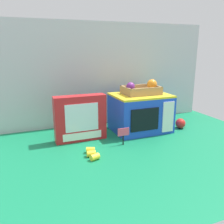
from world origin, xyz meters
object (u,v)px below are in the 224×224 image
object	(u,v)px
cookie_set_box	(80,118)
loose_toy_banana	(92,153)
food_groups_crate	(142,90)
price_sign	(123,134)
loose_toy_apple	(180,123)
toy_microwave	(140,113)

from	to	relation	value
cookie_set_box	loose_toy_banana	size ratio (longest dim) A/B	2.31
food_groups_crate	price_sign	xyz separation A→B (m)	(-0.22, -0.20, -0.21)
food_groups_crate	loose_toy_apple	bearing A→B (deg)	-15.52
food_groups_crate	loose_toy_banana	size ratio (longest dim) A/B	1.74
loose_toy_banana	loose_toy_apple	world-z (taller)	loose_toy_apple
price_sign	loose_toy_banana	size ratio (longest dim) A/B	0.75
loose_toy_banana	toy_microwave	bearing A→B (deg)	32.83
loose_toy_banana	loose_toy_apple	distance (m)	0.73
cookie_set_box	price_sign	world-z (taller)	cookie_set_box
food_groups_crate	cookie_set_box	xyz separation A→B (m)	(-0.43, -0.03, -0.14)
cookie_set_box	loose_toy_banana	distance (m)	0.27
food_groups_crate	loose_toy_banana	xyz separation A→B (m)	(-0.43, -0.28, -0.26)
cookie_set_box	price_sign	bearing A→B (deg)	-38.32
toy_microwave	price_sign	distance (m)	0.29
toy_microwave	food_groups_crate	bearing A→B (deg)	36.03
price_sign	loose_toy_apple	bearing A→B (deg)	13.98
toy_microwave	loose_toy_apple	bearing A→B (deg)	-13.77
loose_toy_banana	loose_toy_apple	xyz separation A→B (m)	(0.70, 0.20, 0.02)
cookie_set_box	toy_microwave	bearing A→B (deg)	3.68
toy_microwave	cookie_set_box	distance (m)	0.42
food_groups_crate	loose_toy_apple	world-z (taller)	food_groups_crate
cookie_set_box	price_sign	distance (m)	0.27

